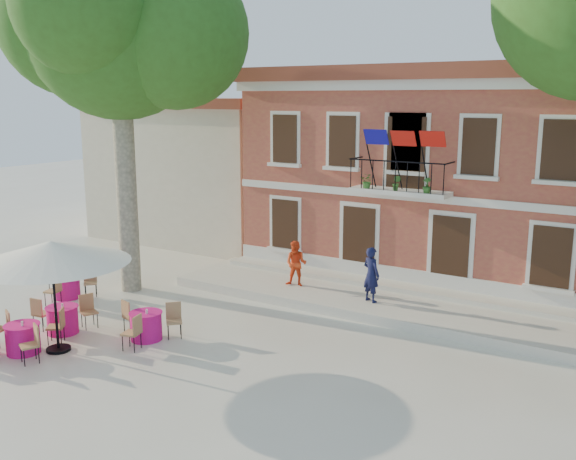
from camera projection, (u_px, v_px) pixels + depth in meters
The scene contains 12 objects.
ground at pixel (248, 337), 17.56m from camera, with size 90.00×90.00×0.00m, color beige.
main_building at pixel (446, 170), 24.01m from camera, with size 13.50×9.59×7.50m.
neighbor_west at pixel (221, 165), 30.98m from camera, with size 9.40×9.40×6.40m.
terrace at pixel (382, 302), 20.12m from camera, with size 14.00×3.40×0.30m, color silver.
plane_tree_west at pixel (118, 28), 20.19m from camera, with size 5.93×5.93×11.64m.
patio_umbrella at pixel (51, 253), 16.12m from camera, with size 3.92×3.92×2.92m.
pedestrian_navy at pixel (371, 274), 19.54m from camera, with size 0.62×0.41×1.71m, color #101337.
pedestrian_orange at pixel (296, 264), 21.19m from camera, with size 0.74×0.57×1.51m, color #F1471C.
cafe_table_0 at pixel (67, 285), 20.94m from camera, with size 1.79×1.83×0.95m.
cafe_table_1 at pixel (23, 337), 16.42m from camera, with size 1.92×1.17×0.95m.
cafe_table_3 at pixel (146, 324), 17.33m from camera, with size 1.81×1.81×0.95m.
cafe_table_4 at pixel (62, 318), 17.81m from camera, with size 1.73×1.86×0.95m.
Camera 1 is at (9.78, -13.44, 6.46)m, focal length 40.00 mm.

